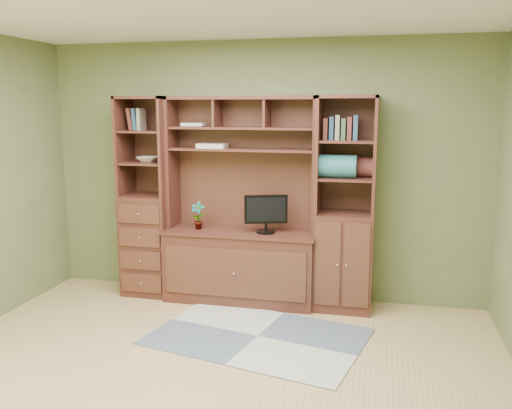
% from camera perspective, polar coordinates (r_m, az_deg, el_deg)
% --- Properties ---
extents(room, '(4.60, 4.10, 2.64)m').
position_cam_1_polar(room, '(3.62, -6.37, -0.10)').
color(room, tan).
rests_on(room, ground).
extents(center_hutch, '(1.54, 0.53, 2.05)m').
position_cam_1_polar(center_hutch, '(5.34, -1.68, 0.33)').
color(center_hutch, '#472118').
rests_on(center_hutch, ground).
extents(left_tower, '(0.50, 0.45, 2.05)m').
position_cam_1_polar(left_tower, '(5.71, -11.31, 0.78)').
color(left_tower, '#472118').
rests_on(left_tower, ground).
extents(right_tower, '(0.55, 0.45, 2.05)m').
position_cam_1_polar(right_tower, '(5.22, 9.38, -0.04)').
color(right_tower, '#472118').
rests_on(right_tower, ground).
extents(rug, '(1.96, 1.52, 0.01)m').
position_cam_1_polar(rug, '(4.78, 0.17, -13.72)').
color(rug, gray).
rests_on(rug, ground).
extents(monitor, '(0.46, 0.31, 0.52)m').
position_cam_1_polar(monitor, '(5.26, 1.05, -0.25)').
color(monitor, black).
rests_on(monitor, center_hutch).
extents(orchid, '(0.15, 0.10, 0.28)m').
position_cam_1_polar(orchid, '(5.46, -6.14, -1.16)').
color(orchid, '#B1623B').
rests_on(orchid, center_hutch).
extents(magazines, '(0.28, 0.21, 0.04)m').
position_cam_1_polar(magazines, '(5.45, -4.61, 6.19)').
color(magazines, beige).
rests_on(magazines, center_hutch).
extents(bowl, '(0.22, 0.22, 0.05)m').
position_cam_1_polar(bowl, '(5.66, -11.33, 4.69)').
color(bowl, beige).
rests_on(bowl, left_tower).
extents(blanket_teal, '(0.37, 0.21, 0.21)m').
position_cam_1_polar(blanket_teal, '(5.13, 8.46, 4.00)').
color(blanket_teal, '#276767').
rests_on(blanket_teal, right_tower).
extents(blanket_red, '(0.33, 0.18, 0.18)m').
position_cam_1_polar(blanket_red, '(5.24, 10.50, 3.91)').
color(blanket_red, brown).
rests_on(blanket_red, right_tower).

